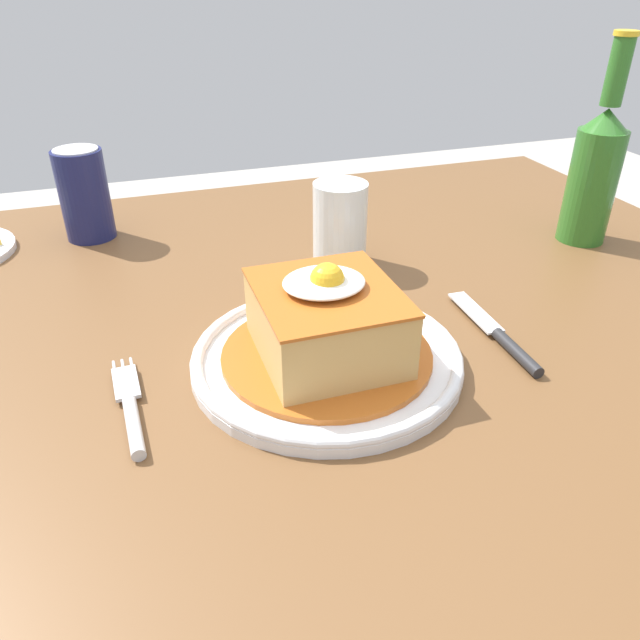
# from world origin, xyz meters

# --- Properties ---
(dining_table) EXTENTS (1.16, 0.92, 0.76)m
(dining_table) POSITION_xyz_m (0.00, 0.00, 0.64)
(dining_table) COLOR brown
(dining_table) RESTS_ON ground_plane
(main_plate) EXTENTS (0.26, 0.26, 0.02)m
(main_plate) POSITION_xyz_m (-0.03, -0.10, 0.77)
(main_plate) COLOR white
(main_plate) RESTS_ON dining_table
(sandwich_meal) EXTENTS (0.20, 0.20, 0.10)m
(sandwich_meal) POSITION_xyz_m (-0.03, -0.10, 0.80)
(sandwich_meal) COLOR #B75B1E
(sandwich_meal) RESTS_ON main_plate
(fork) EXTENTS (0.02, 0.14, 0.01)m
(fork) POSITION_xyz_m (-0.21, -0.12, 0.76)
(fork) COLOR silver
(fork) RESTS_ON dining_table
(knife) EXTENTS (0.02, 0.17, 0.01)m
(knife) POSITION_xyz_m (0.15, -0.12, 0.76)
(knife) COLOR #262628
(knife) RESTS_ON dining_table
(soda_can) EXTENTS (0.07, 0.07, 0.12)m
(soda_can) POSITION_xyz_m (-0.24, 0.30, 0.82)
(soda_can) COLOR #191E51
(soda_can) RESTS_ON dining_table
(beer_bottle_green) EXTENTS (0.06, 0.06, 0.27)m
(beer_bottle_green) POSITION_xyz_m (0.41, 0.08, 0.86)
(beer_bottle_green) COLOR #2D6B23
(beer_bottle_green) RESTS_ON dining_table
(drinking_glass) EXTENTS (0.07, 0.07, 0.10)m
(drinking_glass) POSITION_xyz_m (0.06, 0.11, 0.80)
(drinking_glass) COLOR silver
(drinking_glass) RESTS_ON dining_table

